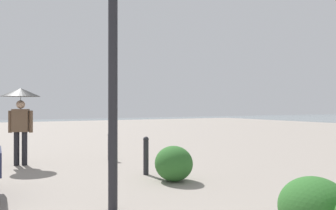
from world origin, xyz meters
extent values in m
cylinder|color=#232328|center=(5.10, 0.66, 2.11)|extent=(0.14, 0.14, 4.22)
cylinder|color=black|center=(9.94, 1.37, 0.45)|extent=(0.14, 0.14, 0.90)
cylinder|color=black|center=(10.01, 1.56, 0.45)|extent=(0.14, 0.14, 0.90)
cube|color=brown|center=(9.98, 1.46, 1.18)|extent=(0.37, 0.46, 0.60)
sphere|color=tan|center=(9.98, 1.46, 1.60)|extent=(0.22, 0.22, 0.22)
cylinder|color=brown|center=(9.88, 1.22, 1.15)|extent=(0.10, 0.10, 0.58)
cylinder|color=brown|center=(10.07, 1.70, 1.15)|extent=(0.10, 0.10, 0.58)
cone|color=black|center=(9.98, 1.46, 1.92)|extent=(1.00, 1.00, 0.22)
cylinder|color=gray|center=(9.98, 1.46, 1.50)|extent=(0.02, 0.02, 0.80)
cylinder|color=#232328|center=(7.28, -0.91, 0.38)|extent=(0.12, 0.12, 0.76)
sphere|color=#232328|center=(7.28, -0.91, 0.80)|extent=(0.13, 0.13, 0.13)
cylinder|color=#232328|center=(9.70, -0.90, 0.34)|extent=(0.12, 0.12, 0.69)
sphere|color=#232328|center=(9.70, -0.90, 0.73)|extent=(0.13, 0.13, 0.13)
ellipsoid|color=#2D6628|center=(6.40, -1.13, 0.37)|extent=(0.86, 0.77, 0.73)
ellipsoid|color=#2D6628|center=(2.89, -1.02, 0.37)|extent=(0.87, 0.78, 0.74)
camera|label=1|loc=(0.23, 2.40, 1.56)|focal=36.60mm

